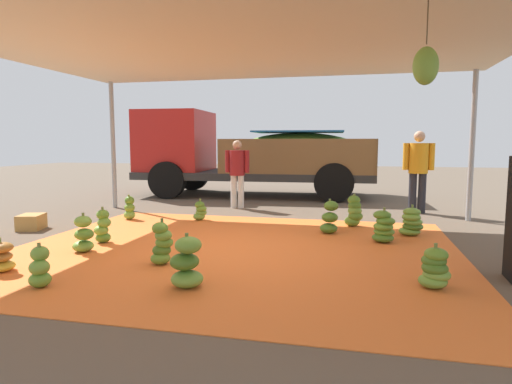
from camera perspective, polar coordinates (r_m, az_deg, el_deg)
name	(u,v)px	position (r m, az deg, el deg)	size (l,w,h in m)	color
ground_plane	(273,216)	(9.12, 2.21, -3.10)	(40.00, 40.00, 0.00)	brown
tarp_orange	(233,250)	(6.26, -3.05, -7.50)	(6.22, 5.40, 0.01)	orange
tent_canopy	(230,40)	(6.13, -3.35, 19.01)	(8.00, 7.00, 2.93)	#9EA0A5
banana_bunch_0	(40,268)	(5.16, -26.22, -8.87)	(0.27, 0.27, 0.47)	#60932D
banana_bunch_1	(162,244)	(5.61, -12.09, -6.65)	(0.35, 0.37, 0.57)	#60932D
banana_bunch_2	(103,227)	(7.00, -19.24, -4.36)	(0.33, 0.33, 0.55)	#518428
banana_bunch_3	(200,211)	(8.60, -7.23, -2.49)	(0.34, 0.31, 0.42)	#6B9E38
banana_bunch_4	(187,264)	(4.68, -8.99, -9.20)	(0.48, 0.47, 0.57)	#6B9E38
banana_bunch_5	(384,227)	(6.94, 16.21, -4.44)	(0.45, 0.46, 0.53)	#477523
banana_bunch_6	(1,258)	(5.98, -30.18, -7.40)	(0.42, 0.42, 0.41)	gold
banana_bunch_7	(412,223)	(7.55, 19.51, -3.76)	(0.46, 0.45, 0.51)	#6B9E38
banana_bunch_8	(354,212)	(8.09, 12.60, -2.53)	(0.38, 0.34, 0.59)	#60932D
banana_bunch_9	(330,219)	(7.40, 9.52, -3.41)	(0.37, 0.37, 0.58)	#477523
banana_bunch_10	(83,235)	(6.51, -21.46, -5.26)	(0.40, 0.39, 0.54)	#6B9E38
banana_bunch_11	(435,269)	(4.98, 22.15, -9.22)	(0.41, 0.41, 0.47)	#6B9E38
banana_bunch_12	(130,209)	(8.97, -16.07, -2.08)	(0.31, 0.31, 0.49)	#75A83D
cargo_truck_main	(246,153)	(12.54, -1.27, 5.06)	(6.64, 2.77, 2.40)	#2D2D2D
worker_0	(418,165)	(9.99, 20.29, 3.24)	(0.64, 0.39, 1.75)	#26262D
worker_1	(237,169)	(10.10, -2.45, 3.03)	(0.57, 0.35, 1.56)	silver
crate_0	(31,222)	(8.63, -27.10, -3.47)	(0.37, 0.45, 0.26)	#B78947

